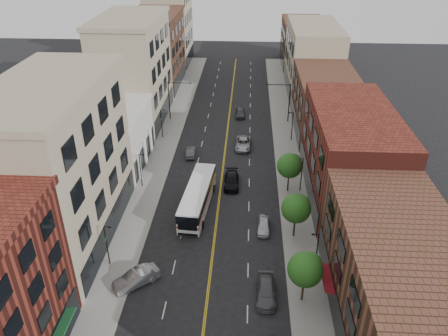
% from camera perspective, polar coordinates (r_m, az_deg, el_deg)
% --- Properties ---
extents(ground, '(220.00, 220.00, 0.00)m').
position_cam_1_polar(ground, '(42.62, -2.69, -20.28)').
color(ground, black).
rests_on(ground, ground).
extents(sidewalk_left, '(4.00, 110.00, 0.15)m').
position_cam_1_polar(sidewalk_left, '(71.53, -7.93, 2.26)').
color(sidewalk_left, gray).
rests_on(sidewalk_left, ground).
extents(sidewalk_right, '(4.00, 110.00, 0.15)m').
position_cam_1_polar(sidewalk_right, '(70.56, 8.24, 1.83)').
color(sidewalk_right, gray).
rests_on(sidewalk_right, ground).
extents(bldg_l_tanoffice, '(10.00, 22.00, 18.00)m').
position_cam_1_polar(bldg_l_tanoffice, '(50.95, -20.81, -0.07)').
color(bldg_l_tanoffice, '#9C9274').
rests_on(bldg_l_tanoffice, ground).
extents(bldg_l_white, '(10.00, 14.00, 8.00)m').
position_cam_1_polar(bldg_l_white, '(68.05, -14.56, 3.76)').
color(bldg_l_white, silver).
rests_on(bldg_l_white, ground).
extents(bldg_l_far_a, '(10.00, 20.00, 18.00)m').
position_cam_1_polar(bldg_l_far_a, '(81.50, -11.66, 12.17)').
color(bldg_l_far_a, '#9C9274').
rests_on(bldg_l_far_a, ground).
extents(bldg_l_far_b, '(10.00, 20.00, 15.00)m').
position_cam_1_polar(bldg_l_far_b, '(100.63, -8.85, 14.82)').
color(bldg_l_far_b, brown).
rests_on(bldg_l_far_b, ground).
extents(bldg_l_far_c, '(10.00, 16.00, 20.00)m').
position_cam_1_polar(bldg_l_far_c, '(117.31, -7.19, 18.27)').
color(bldg_l_far_c, '#9C9274').
rests_on(bldg_l_far_c, ground).
extents(bldg_r_near, '(10.00, 26.00, 10.00)m').
position_cam_1_polar(bldg_r_near, '(41.09, 22.40, -15.39)').
color(bldg_r_near, brown).
rests_on(bldg_r_near, ground).
extents(bldg_r_mid, '(10.00, 22.00, 12.00)m').
position_cam_1_polar(bldg_r_mid, '(59.33, 16.12, 1.73)').
color(bldg_r_mid, '#591F17').
rests_on(bldg_r_mid, ground).
extents(bldg_r_far_a, '(10.00, 20.00, 10.00)m').
position_cam_1_polar(bldg_r_far_a, '(78.55, 13.14, 8.25)').
color(bldg_r_far_a, brown).
rests_on(bldg_r_far_a, ground).
extents(bldg_r_far_b, '(10.00, 22.00, 14.00)m').
position_cam_1_polar(bldg_r_far_b, '(97.68, 11.47, 13.83)').
color(bldg_r_far_b, '#9C9274').
rests_on(bldg_r_far_b, ground).
extents(bldg_r_far_c, '(10.00, 18.00, 11.00)m').
position_cam_1_polar(bldg_r_far_c, '(117.27, 10.21, 15.79)').
color(bldg_r_far_c, brown).
rests_on(bldg_r_far_c, ground).
extents(tree_r_1, '(3.40, 3.40, 5.59)m').
position_cam_1_polar(tree_r_1, '(42.75, 10.69, -12.76)').
color(tree_r_1, black).
rests_on(tree_r_1, sidewalk_right).
extents(tree_r_2, '(3.40, 3.40, 5.59)m').
position_cam_1_polar(tree_r_2, '(50.54, 9.49, -5.12)').
color(tree_r_2, black).
rests_on(tree_r_2, sidewalk_right).
extents(tree_r_3, '(3.40, 3.40, 5.59)m').
position_cam_1_polar(tree_r_3, '(59.01, 8.65, 0.40)').
color(tree_r_3, black).
rests_on(tree_r_3, sidewalk_right).
extents(lamp_l_1, '(0.81, 0.55, 5.05)m').
position_cam_1_polar(lamp_l_1, '(48.25, -15.04, -9.47)').
color(lamp_l_1, black).
rests_on(lamp_l_1, sidewalk_left).
extents(lamp_l_2, '(0.81, 0.55, 5.05)m').
position_cam_1_polar(lamp_l_2, '(60.94, -10.82, -0.05)').
color(lamp_l_2, black).
rests_on(lamp_l_2, sidewalk_left).
extents(lamp_l_3, '(0.81, 0.55, 5.05)m').
position_cam_1_polar(lamp_l_3, '(74.91, -8.12, 6.00)').
color(lamp_l_3, black).
rests_on(lamp_l_3, sidewalk_left).
extents(lamp_r_1, '(0.81, 0.55, 5.05)m').
position_cam_1_polar(lamp_r_1, '(46.66, 11.97, -10.57)').
color(lamp_r_1, black).
rests_on(lamp_r_1, sidewalk_right).
extents(lamp_r_2, '(0.81, 0.55, 5.05)m').
position_cam_1_polar(lamp_r_2, '(59.69, 10.06, -0.65)').
color(lamp_r_2, black).
rests_on(lamp_r_2, sidewalk_right).
extents(lamp_r_3, '(0.81, 0.55, 5.05)m').
position_cam_1_polar(lamp_r_3, '(73.89, 8.87, 5.60)').
color(lamp_r_3, black).
rests_on(lamp_r_3, sidewalk_right).
extents(signal_mast_left, '(4.49, 0.18, 7.20)m').
position_cam_1_polar(signal_mast_left, '(81.46, -6.70, 9.33)').
color(signal_mast_left, black).
rests_on(signal_mast_left, sidewalk_left).
extents(signal_mast_right, '(4.49, 0.18, 7.20)m').
position_cam_1_polar(signal_mast_right, '(80.59, 8.03, 9.02)').
color(signal_mast_right, black).
rests_on(signal_mast_right, sidewalk_right).
extents(city_bus, '(3.79, 12.67, 3.21)m').
position_cam_1_polar(city_bus, '(56.08, -3.47, -3.67)').
color(city_bus, white).
rests_on(city_bus, ground).
extents(car_angle_b, '(4.85, 4.42, 1.61)m').
position_cam_1_polar(car_angle_b, '(46.78, -11.38, -13.91)').
color(car_angle_b, '#A0A4A8').
rests_on(car_angle_b, ground).
extents(car_parked_mid, '(1.98, 4.79, 1.39)m').
position_cam_1_polar(car_parked_mid, '(44.94, 5.52, -15.77)').
color(car_parked_mid, '#4E4E53').
rests_on(car_parked_mid, ground).
extents(car_parked_far, '(1.71, 3.95, 1.33)m').
position_cam_1_polar(car_parked_far, '(53.11, 5.21, -7.48)').
color(car_parked_far, '#BABCC2').
rests_on(car_parked_far, ground).
extents(car_lane_behind, '(1.68, 4.05, 1.30)m').
position_cam_1_polar(car_lane_behind, '(69.40, -4.36, 2.11)').
color(car_lane_behind, '#424146').
rests_on(car_lane_behind, ground).
extents(car_lane_a, '(2.21, 5.17, 1.49)m').
position_cam_1_polar(car_lane_a, '(61.34, 0.99, -1.68)').
color(car_lane_a, black).
rests_on(car_lane_a, ground).
extents(car_lane_b, '(2.68, 5.45, 1.49)m').
position_cam_1_polar(car_lane_b, '(71.77, 2.52, 3.23)').
color(car_lane_b, '#A2A4AA').
rests_on(car_lane_b, ground).
extents(car_lane_c, '(1.83, 4.40, 1.49)m').
position_cam_1_polar(car_lane_c, '(83.79, 2.14, 7.24)').
color(car_lane_c, '#414146').
rests_on(car_lane_c, ground).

